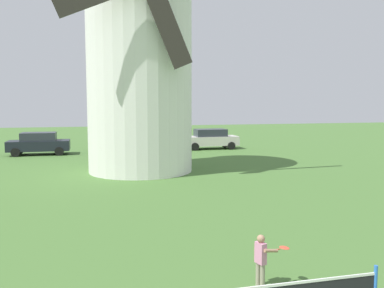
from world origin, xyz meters
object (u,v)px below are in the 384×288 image
at_px(parked_car_blue, 127,141).
at_px(windmill, 139,43).
at_px(player_far, 262,257).
at_px(parked_car_cream, 210,139).
at_px(parked_car_black, 39,143).

bearing_deg(parked_car_blue, windmill, -90.66).
relative_size(player_far, parked_car_cream, 0.25).
height_order(player_far, parked_car_blue, parked_car_blue).
bearing_deg(player_far, parked_car_black, 106.07).
relative_size(parked_car_black, parked_car_cream, 0.97).
xyz_separation_m(player_far, parked_car_black, (-6.64, 23.05, 0.20)).
relative_size(player_far, parked_car_blue, 0.25).
xyz_separation_m(player_far, parked_car_blue, (-0.50, 23.33, 0.20)).
distance_m(windmill, player_far, 15.77).
height_order(windmill, parked_car_blue, windmill).
relative_size(parked_car_blue, parked_car_cream, 1.00).
bearing_deg(windmill, parked_car_black, 125.31).
height_order(windmill, parked_car_cream, windmill).
xyz_separation_m(player_far, parked_car_cream, (5.98, 23.55, 0.20)).
distance_m(windmill, parked_car_blue, 10.61).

